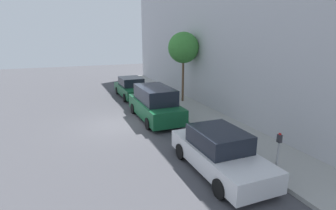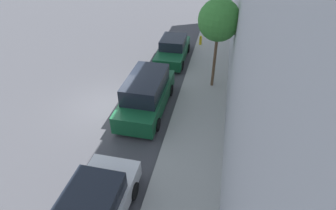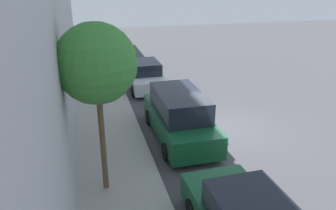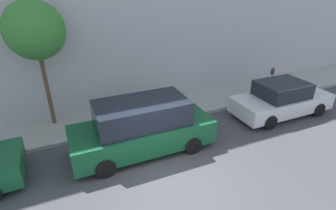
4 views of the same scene
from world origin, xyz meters
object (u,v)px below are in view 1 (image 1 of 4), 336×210
at_px(parking_meter_near, 278,148).
at_px(street_tree, 183,48).
at_px(parked_sedan_third, 131,88).
at_px(parked_minivan_second, 155,104).
at_px(parked_sedan_nearest, 219,152).
at_px(fire_hydrant, 142,84).

relative_size(parking_meter_near, street_tree, 0.29).
relative_size(parked_sedan_third, parking_meter_near, 3.24).
relative_size(parked_minivan_second, parked_sedan_third, 1.08).
bearing_deg(parked_sedan_nearest, fire_hydrant, 83.96).
height_order(parked_sedan_nearest, fire_hydrant, parked_sedan_nearest).
distance_m(street_tree, fire_hydrant, 6.93).
xyz_separation_m(parked_sedan_third, street_tree, (2.95, -3.22, 3.17)).
distance_m(parked_sedan_nearest, parked_minivan_second, 6.56).
xyz_separation_m(parked_minivan_second, fire_hydrant, (1.75, 8.73, -0.43)).
distance_m(parked_sedan_third, street_tree, 5.40).
height_order(parked_sedan_nearest, parked_minivan_second, parked_minivan_second).
bearing_deg(parked_sedan_nearest, parked_minivan_second, 91.16).
distance_m(parked_sedan_third, parking_meter_near, 13.71).
height_order(street_tree, fire_hydrant, street_tree).
bearing_deg(parking_meter_near, parked_sedan_third, 97.17).
xyz_separation_m(street_tree, fire_hydrant, (-1.34, 5.89, -3.40)).
relative_size(parking_meter_near, fire_hydrant, 2.02).
relative_size(parked_sedan_nearest, fire_hydrant, 6.52).
distance_m(parked_minivan_second, fire_hydrant, 8.91).
height_order(parked_sedan_nearest, street_tree, street_tree).
height_order(parked_sedan_third, fire_hydrant, parked_sedan_third).
relative_size(parked_sedan_nearest, parked_sedan_third, 0.99).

